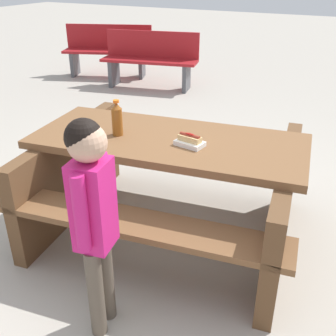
{
  "coord_description": "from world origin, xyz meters",
  "views": [
    {
      "loc": [
        1.15,
        -2.19,
        1.78
      ],
      "look_at": [
        0.0,
        0.0,
        0.52
      ],
      "focal_mm": 43.2,
      "sensor_mm": 36.0,
      "label": 1
    }
  ],
  "objects_px": {
    "child_in_coat": "(93,206)",
    "park_bench_near": "(150,58)",
    "picnic_table": "(168,178)",
    "hotdog_tray": "(190,141)",
    "park_bench_mid": "(108,49)",
    "soda_bottle": "(117,119)"
  },
  "relations": [
    {
      "from": "park_bench_near",
      "to": "park_bench_mid",
      "type": "height_order",
      "value": "same"
    },
    {
      "from": "park_bench_mid",
      "to": "child_in_coat",
      "type": "bearing_deg",
      "value": -55.32
    },
    {
      "from": "picnic_table",
      "to": "park_bench_mid",
      "type": "distance_m",
      "value": 4.82
    },
    {
      "from": "child_in_coat",
      "to": "park_bench_near",
      "type": "xyz_separation_m",
      "value": [
        -2.17,
        4.3,
        -0.31
      ]
    },
    {
      "from": "soda_bottle",
      "to": "park_bench_near",
      "type": "xyz_separation_m",
      "value": [
        -1.76,
        3.49,
        -0.41
      ]
    },
    {
      "from": "picnic_table",
      "to": "park_bench_near",
      "type": "distance_m",
      "value": 3.96
    },
    {
      "from": "soda_bottle",
      "to": "child_in_coat",
      "type": "distance_m",
      "value": 0.92
    },
    {
      "from": "park_bench_mid",
      "to": "park_bench_near",
      "type": "bearing_deg",
      "value": -16.92
    },
    {
      "from": "picnic_table",
      "to": "hotdog_tray",
      "type": "relative_size",
      "value": 10.22
    },
    {
      "from": "soda_bottle",
      "to": "hotdog_tray",
      "type": "bearing_deg",
      "value": 6.68
    },
    {
      "from": "child_in_coat",
      "to": "hotdog_tray",
      "type": "bearing_deg",
      "value": 83.81
    },
    {
      "from": "hotdog_tray",
      "to": "child_in_coat",
      "type": "height_order",
      "value": "child_in_coat"
    },
    {
      "from": "picnic_table",
      "to": "park_bench_mid",
      "type": "relative_size",
      "value": 1.29
    },
    {
      "from": "hotdog_tray",
      "to": "park_bench_mid",
      "type": "distance_m",
      "value": 4.99
    },
    {
      "from": "hotdog_tray",
      "to": "child_in_coat",
      "type": "xyz_separation_m",
      "value": [
        -0.09,
        -0.88,
        -0.02
      ]
    },
    {
      "from": "picnic_table",
      "to": "soda_bottle",
      "type": "xyz_separation_m",
      "value": [
        -0.32,
        -0.11,
        0.42
      ]
    },
    {
      "from": "picnic_table",
      "to": "park_bench_mid",
      "type": "xyz_separation_m",
      "value": [
        -3.11,
        3.69,
        0.0
      ]
    },
    {
      "from": "picnic_table",
      "to": "hotdog_tray",
      "type": "height_order",
      "value": "hotdog_tray"
    },
    {
      "from": "park_bench_near",
      "to": "child_in_coat",
      "type": "bearing_deg",
      "value": -63.26
    },
    {
      "from": "park_bench_mid",
      "to": "soda_bottle",
      "type": "bearing_deg",
      "value": -53.76
    },
    {
      "from": "picnic_table",
      "to": "hotdog_tray",
      "type": "bearing_deg",
      "value": -16.02
    },
    {
      "from": "picnic_table",
      "to": "child_in_coat",
      "type": "distance_m",
      "value": 0.98
    }
  ]
}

